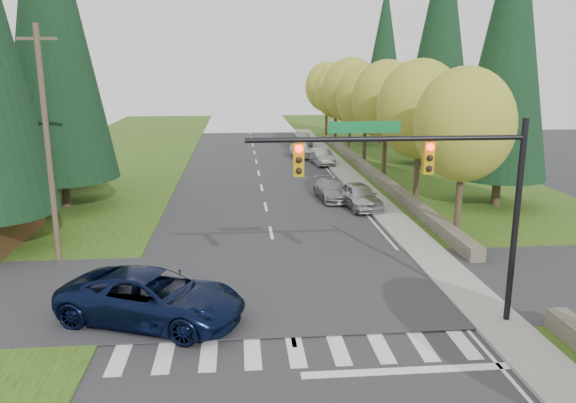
{
  "coord_description": "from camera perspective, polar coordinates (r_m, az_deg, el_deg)",
  "views": [
    {
      "loc": [
        -1.6,
        -12.04,
        8.35
      ],
      "look_at": [
        0.44,
        10.73,
        2.8
      ],
      "focal_mm": 35.0,
      "sensor_mm": 36.0,
      "label": 1
    }
  ],
  "objects": [
    {
      "name": "grass_east",
      "position": [
        36.18,
        18.83,
        -0.4
      ],
      "size": [
        14.0,
        110.0,
        0.06
      ],
      "primitive_type": "cube",
      "color": "#284312",
      "rests_on": "ground"
    },
    {
      "name": "grass_west",
      "position": [
        35.01,
        -23.97,
        -1.31
      ],
      "size": [
        14.0,
        110.0,
        0.06
      ],
      "primitive_type": "cube",
      "color": "#284312",
      "rests_on": "ground"
    },
    {
      "name": "cross_street",
      "position": [
        21.76,
        -0.52,
        -8.91
      ],
      "size": [
        120.0,
        8.0,
        0.1
      ],
      "primitive_type": "cube",
      "color": "#28282B",
      "rests_on": "ground"
    },
    {
      "name": "sidewalk_east",
      "position": [
        36.05,
        8.66,
        0.2
      ],
      "size": [
        1.8,
        80.0,
        0.13
      ],
      "primitive_type": "cube",
      "color": "gray",
      "rests_on": "ground"
    },
    {
      "name": "curb_east",
      "position": [
        35.86,
        7.34,
        0.17
      ],
      "size": [
        0.2,
        80.0,
        0.13
      ],
      "primitive_type": "cube",
      "color": "gray",
      "rests_on": "ground"
    },
    {
      "name": "stone_wall_north",
      "position": [
        43.99,
        8.38,
        3.02
      ],
      "size": [
        0.7,
        40.0,
        0.7
      ],
      "primitive_type": "cube",
      "color": "#4C4438",
      "rests_on": "ground"
    },
    {
      "name": "traffic_signal",
      "position": [
        17.9,
        14.47,
        2.37
      ],
      "size": [
        8.7,
        0.37,
        6.8
      ],
      "color": "black",
      "rests_on": "ground"
    },
    {
      "name": "utility_pole",
      "position": [
        25.5,
        -23.23,
        5.32
      ],
      "size": [
        1.6,
        0.24,
        10.0
      ],
      "color": "#473828",
      "rests_on": "ground"
    },
    {
      "name": "decid_tree_0",
      "position": [
        28.32,
        17.47,
        7.45
      ],
      "size": [
        4.8,
        4.8,
        8.37
      ],
      "color": "#38281C",
      "rests_on": "ground"
    },
    {
      "name": "decid_tree_1",
      "position": [
        34.88,
        13.27,
        9.09
      ],
      "size": [
        5.2,
        5.2,
        8.8
      ],
      "color": "#38281C",
      "rests_on": "ground"
    },
    {
      "name": "decid_tree_2",
      "position": [
        41.51,
        9.97,
        10.09
      ],
      "size": [
        5.0,
        5.0,
        8.82
      ],
      "color": "#38281C",
      "rests_on": "ground"
    },
    {
      "name": "decid_tree_3",
      "position": [
        48.34,
        7.92,
        10.33
      ],
      "size": [
        5.0,
        5.0,
        8.55
      ],
      "color": "#38281C",
      "rests_on": "ground"
    },
    {
      "name": "decid_tree_4",
      "position": [
        55.17,
        6.39,
        11.18
      ],
      "size": [
        5.4,
        5.4,
        9.18
      ],
      "color": "#38281C",
      "rests_on": "ground"
    },
    {
      "name": "decid_tree_5",
      "position": [
        62.03,
        4.9,
        10.99
      ],
      "size": [
        4.8,
        4.8,
        8.3
      ],
      "color": "#38281C",
      "rests_on": "ground"
    },
    {
      "name": "decid_tree_6",
      "position": [
        68.93,
        3.97,
        11.54
      ],
      "size": [
        5.2,
        5.2,
        8.86
      ],
      "color": "#38281C",
      "rests_on": "ground"
    },
    {
      "name": "conifer_w_c",
      "position": [
        35.71,
        -23.14,
        17.33
      ],
      "size": [
        6.46,
        6.46,
        20.8
      ],
      "color": "#38281C",
      "rests_on": "ground"
    },
    {
      "name": "conifer_w_e",
      "position": [
        41.96,
        -23.17,
        15.24
      ],
      "size": [
        5.78,
        5.78,
        18.8
      ],
      "color": "#38281C",
      "rests_on": "ground"
    },
    {
      "name": "conifer_e_a",
      "position": [
        35.66,
        21.59,
        15.04
      ],
      "size": [
        5.44,
        5.44,
        17.8
      ],
      "color": "#38281C",
      "rests_on": "ground"
    },
    {
      "name": "conifer_e_b",
      "position": [
        49.0,
        15.29,
        16.04
      ],
      "size": [
        6.12,
        6.12,
        19.8
      ],
      "color": "#38281C",
      "rests_on": "ground"
    },
    {
      "name": "conifer_e_c",
      "position": [
        62.04,
        9.74,
        14.32
      ],
      "size": [
        5.1,
        5.1,
        16.8
      ],
      "color": "#38281C",
      "rests_on": "ground"
    },
    {
      "name": "suv_navy",
      "position": [
        19.41,
        -13.62,
        -9.45
      ],
      "size": [
        6.82,
        4.89,
        1.72
      ],
      "primitive_type": "imported",
      "rotation": [
        0.0,
        0.0,
        1.2
      ],
      "color": "black",
      "rests_on": "ground"
    },
    {
      "name": "parked_car_a",
      "position": [
        33.89,
        7.27,
        0.58
      ],
      "size": [
        2.37,
        4.62,
        1.51
      ],
      "primitive_type": "imported",
      "rotation": [
        0.0,
        0.0,
        0.14
      ],
      "color": "#ABABB0",
      "rests_on": "ground"
    },
    {
      "name": "parked_car_b",
      "position": [
        35.94,
        4.48,
        1.19
      ],
      "size": [
        2.08,
        4.45,
        1.26
      ],
      "primitive_type": "imported",
      "rotation": [
        0.0,
        0.0,
        0.08
      ],
      "color": "gray",
      "rests_on": "ground"
    },
    {
      "name": "parked_car_c",
      "position": [
        48.77,
        3.44,
        4.57
      ],
      "size": [
        1.93,
        4.28,
        1.36
      ],
      "primitive_type": "imported",
      "rotation": [
        0.0,
        0.0,
        0.12
      ],
      "color": "#A8A8AD",
      "rests_on": "ground"
    },
    {
      "name": "parked_car_d",
      "position": [
        52.66,
        1.31,
        5.3
      ],
      "size": [
        1.88,
        4.27,
        1.43
      ],
      "primitive_type": "imported",
      "rotation": [
        0.0,
        0.0,
        0.05
      ],
      "color": "white",
      "rests_on": "ground"
    },
    {
      "name": "parked_car_e",
      "position": [
        59.01,
        1.6,
        6.15
      ],
      "size": [
        2.26,
        4.71,
        1.32
      ],
      "primitive_type": "imported",
      "rotation": [
        0.0,
        0.0,
        -0.09
      ],
      "color": "#A0A1A5",
      "rests_on": "ground"
    }
  ]
}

